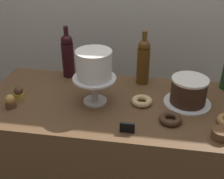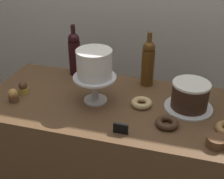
# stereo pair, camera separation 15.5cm
# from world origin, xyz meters

# --- Properties ---
(display_counter) EXTENTS (1.42, 0.66, 0.92)m
(display_counter) POSITION_xyz_m (0.00, 0.00, 0.46)
(display_counter) COLOR brown
(display_counter) RESTS_ON ground_plane
(cake_stand_pedestal) EXTENTS (0.23, 0.23, 0.15)m
(cake_stand_pedestal) POSITION_xyz_m (-0.09, -0.01, 1.02)
(cake_stand_pedestal) COLOR silver
(cake_stand_pedestal) RESTS_ON display_counter
(white_layer_cake) EXTENTS (0.19, 0.19, 0.15)m
(white_layer_cake) POSITION_xyz_m (-0.09, -0.01, 1.14)
(white_layer_cake) COLOR white
(white_layer_cake) RESTS_ON cake_stand_pedestal
(silver_serving_platter) EXTENTS (0.25, 0.25, 0.01)m
(silver_serving_platter) POSITION_xyz_m (0.40, 0.05, 0.92)
(silver_serving_platter) COLOR white
(silver_serving_platter) RESTS_ON display_counter
(chocolate_round_cake) EXTENTS (0.19, 0.19, 0.14)m
(chocolate_round_cake) POSITION_xyz_m (0.40, 0.05, 1.00)
(chocolate_round_cake) COLOR #3D2619
(chocolate_round_cake) RESTS_ON silver_serving_platter
(wine_bottle_amber) EXTENTS (0.08, 0.08, 0.33)m
(wine_bottle_amber) POSITION_xyz_m (0.15, 0.26, 1.06)
(wine_bottle_amber) COLOR #5B3814
(wine_bottle_amber) RESTS_ON display_counter
(wine_bottle_dark_red) EXTENTS (0.08, 0.08, 0.33)m
(wine_bottle_dark_red) POSITION_xyz_m (-0.32, 0.27, 1.06)
(wine_bottle_dark_red) COLOR black
(wine_bottle_dark_red) RESTS_ON display_counter
(cupcake_caramel) EXTENTS (0.06, 0.06, 0.07)m
(cupcake_caramel) POSITION_xyz_m (-0.52, -0.13, 0.95)
(cupcake_caramel) COLOR brown
(cupcake_caramel) RESTS_ON display_counter
(cupcake_chocolate) EXTENTS (0.06, 0.06, 0.07)m
(cupcake_chocolate) POSITION_xyz_m (-0.52, -0.04, 0.95)
(cupcake_chocolate) COLOR gold
(cupcake_chocolate) RESTS_ON display_counter
(donut_glazed) EXTENTS (0.11, 0.11, 0.03)m
(donut_glazed) POSITION_xyz_m (0.16, 0.01, 0.93)
(donut_glazed) COLOR #E0C17F
(donut_glazed) RESTS_ON display_counter
(donut_chocolate) EXTENTS (0.11, 0.11, 0.03)m
(donut_chocolate) POSITION_xyz_m (0.31, -0.13, 0.93)
(donut_chocolate) COLOR #472D1E
(donut_chocolate) RESTS_ON display_counter
(cookie_stack) EXTENTS (0.08, 0.08, 0.04)m
(cookie_stack) POSITION_xyz_m (0.53, -0.22, 0.94)
(cookie_stack) COLOR brown
(cookie_stack) RESTS_ON display_counter
(price_sign_chalkboard) EXTENTS (0.07, 0.01, 0.05)m
(price_sign_chalkboard) POSITION_xyz_m (0.11, -0.25, 0.94)
(price_sign_chalkboard) COLOR black
(price_sign_chalkboard) RESTS_ON display_counter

